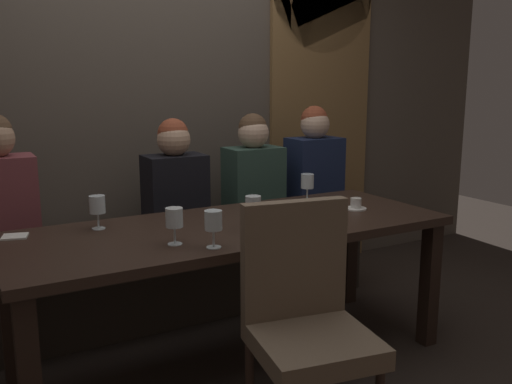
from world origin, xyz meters
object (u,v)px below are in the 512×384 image
Objects in this scene: wine_glass_far_right at (97,205)px; diner_far_end at (253,178)px; diner_near_end at (314,169)px; wine_glass_near_right at (253,206)px; banquette_bench at (183,279)px; espresso_cup at (356,205)px; wine_glass_end_right at (174,219)px; wine_glass_end_left at (213,222)px; chair_near_side at (305,312)px; dining_table at (233,241)px; dessert_plate at (309,209)px; diner_redhead at (0,199)px; wine_glass_center_front at (307,183)px; diner_bearded at (175,186)px.

diner_far_end is at bearing 23.13° from wine_glass_far_right.
diner_near_end is 1.29m from wine_glass_near_right.
espresso_cup reaches higher than banquette_bench.
wine_glass_end_right is at bearing -172.79° from wine_glass_near_right.
wine_glass_end_left is (-1.26, -1.04, 0.01)m from diner_near_end.
wine_glass_end_left is (-0.20, 0.41, 0.29)m from chair_near_side.
dining_table is 1.25m from diner_near_end.
wine_glass_end_right is 0.91m from dessert_plate.
diner_redhead reaches higher than wine_glass_end_right.
wine_glass_end_left is 0.86× the size of dessert_plate.
wine_glass_end_right is at bearing -165.13° from dessert_plate.
espresso_cup is at bearing 7.29° from wine_glass_end_right.
dining_table is at bearing 25.94° from wine_glass_end_right.
wine_glass_center_front is 0.28m from dessert_plate.
dining_table is at bearing -87.64° from diner_bearded.
banquette_bench is 1.17m from diner_redhead.
wine_glass_far_right and wine_glass_center_front have the same top height.
wine_glass_center_front is (1.63, -0.43, 0.01)m from diner_redhead.
diner_bearded is (0.02, 1.44, 0.26)m from chair_near_side.
wine_glass_far_right is at bearing -156.87° from diner_far_end.
wine_glass_far_right reaches higher than banquette_bench.
diner_bearded is 0.55m from diner_far_end.
dessert_plate is (0.45, 0.18, -0.10)m from wine_glass_near_right.
chair_near_side is 0.96m from dessert_plate.
diner_near_end is (1.00, 0.03, 0.61)m from banquette_bench.
wine_glass_center_front is at bearing 1.23° from wine_glass_far_right.
wine_glass_center_front reaches higher than dessert_plate.
wine_glass_end_left is (-0.25, -1.01, 0.62)m from banquette_bench.
chair_near_side is 5.16× the size of dessert_plate.
diner_redhead is at bearing 144.99° from dining_table.
diner_far_end is at bearing 68.40° from chair_near_side.
dessert_plate is at bearing 160.90° from espresso_cup.
diner_far_end is 4.16× the size of dessert_plate.
wine_glass_far_right is (-0.23, 0.43, 0.00)m from wine_glass_end_right.
diner_far_end is 0.48m from diner_near_end.
espresso_cup is at bearing -44.13° from diner_bearded.
diner_bearded reaches higher than banquette_bench.
banquette_bench is at bearing 92.85° from wine_glass_near_right.
diner_near_end is at bearing 53.17° from dessert_plate.
wine_glass_end_left is at bearing -154.26° from dessert_plate.
wine_glass_end_right reaches higher than espresso_cup.
banquette_bench is at bearing -177.42° from diner_far_end.
wine_glass_end_right and wine_glass_far_right have the same top height.
diner_near_end reaches higher than wine_glass_far_right.
dining_table is at bearing -21.63° from wine_glass_far_right.
wine_glass_end_left is 1.37× the size of espresso_cup.
dining_table is 0.76m from espresso_cup.
chair_near_side is 1.18× the size of diner_near_end.
diner_near_end reaches higher than wine_glass_end_left.
diner_bearded is at bearing 89.05° from chair_near_side.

